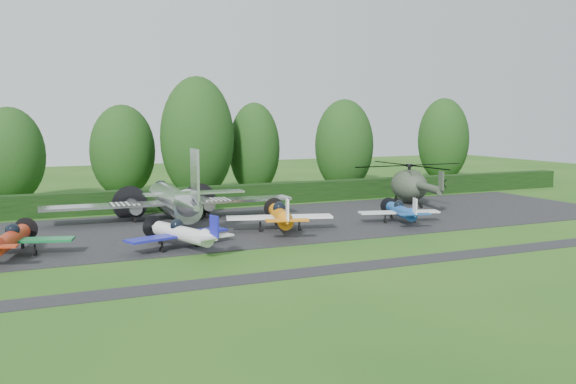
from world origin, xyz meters
name	(u,v)px	position (x,y,z in m)	size (l,w,h in m)	color
ground	(286,250)	(0.00, 0.00, 0.00)	(160.00, 160.00, 0.00)	#1F4C15
apron	(234,226)	(0.00, 10.00, 0.00)	(70.00, 18.00, 0.01)	black
taxiway_verge	(330,270)	(0.00, -6.00, 0.00)	(70.00, 2.00, 0.00)	black
hedgerow	(195,208)	(0.00, 21.00, 0.00)	(90.00, 1.60, 2.00)	black
transport_plane	(174,201)	(-3.90, 13.37, 1.84)	(20.64, 15.83, 6.61)	silver
light_plane_red	(10,239)	(-16.34, 4.90, 1.17)	(7.28, 7.66, 2.80)	#B12A10
light_plane_white	(182,233)	(-6.21, 2.58, 1.14)	(7.15, 7.51, 2.75)	silver
light_plane_orange	(280,216)	(2.19, 5.96, 1.27)	(7.96, 8.37, 3.06)	orange
light_plane_blue	(401,211)	(12.58, 5.46, 1.05)	(6.57, 6.90, 2.52)	#184690
helicopter	(409,183)	(20.12, 15.00, 2.12)	(12.25, 14.34, 3.95)	#313A2D
sign_board	(450,182)	(29.58, 20.50, 1.30)	(3.43, 0.13, 1.93)	#3F3326
tree_1	(443,140)	(37.41, 31.96, 5.50)	(6.72, 6.72, 11.03)	black
tree_3	(254,149)	(9.34, 29.28, 5.06)	(5.69, 5.69, 10.15)	black
tree_4	(344,146)	(19.64, 27.27, 5.28)	(6.71, 6.71, 10.58)	black
tree_5	(197,138)	(2.29, 27.57, 6.37)	(7.65, 7.65, 12.76)	black
tree_6	(10,156)	(-15.64, 31.41, 4.78)	(6.77, 6.77, 9.57)	black
tree_7	(122,151)	(-4.53, 32.51, 4.93)	(6.90, 6.90, 9.87)	black
tree_9	(346,147)	(23.49, 33.45, 4.78)	(6.63, 6.63, 9.59)	black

